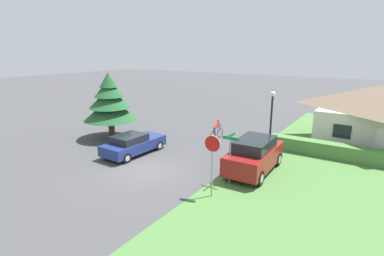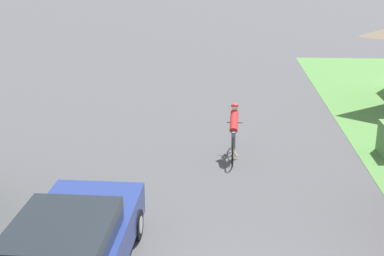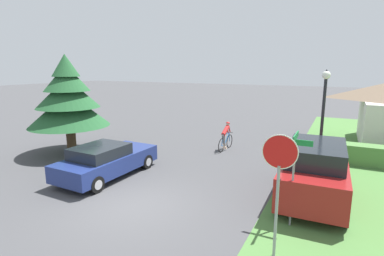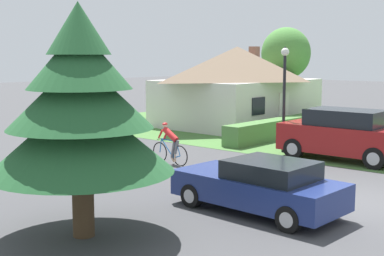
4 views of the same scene
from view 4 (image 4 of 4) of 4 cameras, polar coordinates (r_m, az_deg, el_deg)
ground_plane at (r=15.42m, az=18.07°, el=-7.59°), size 140.00×140.00×0.00m
cottage_house at (r=31.15m, az=4.83°, el=4.66°), size 9.27×6.81×4.57m
hedge_row at (r=27.95m, az=11.25°, el=0.33°), size 11.50×0.90×0.94m
sedan_left_lane at (r=13.77m, az=7.27°, el=-6.16°), size 2.03×4.47×1.38m
cyclist at (r=19.76m, az=-2.35°, el=-1.72°), size 0.44×1.87×1.54m
parked_suv_right at (r=21.17m, az=15.84°, el=-0.72°), size 2.16×4.76×1.96m
street_lamp at (r=22.23m, az=9.83°, el=4.73°), size 0.33×0.33×4.37m
conifer_tall_near at (r=11.73m, az=-11.80°, el=2.12°), size 4.04×4.04×5.11m
deciduous_tree_right at (r=36.85m, az=9.98°, el=7.81°), size 3.30×3.30×5.90m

